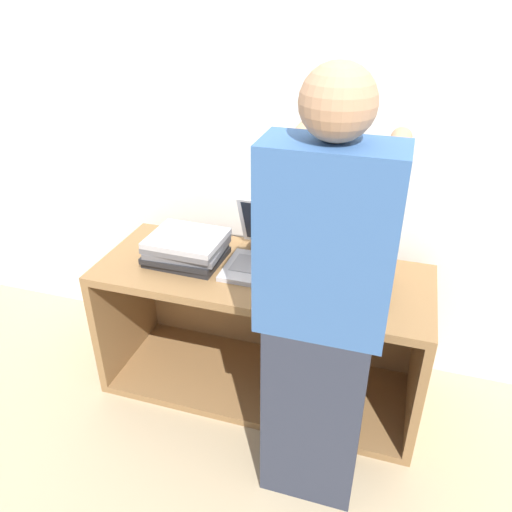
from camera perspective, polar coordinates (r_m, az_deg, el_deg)
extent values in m
plane|color=tan|center=(2.31, -1.50, -18.88)|extent=(12.00, 12.00, 0.00)
cube|color=silver|center=(2.23, 3.66, 15.73)|extent=(8.00, 0.05, 2.40)
cube|color=olive|center=(2.11, 0.66, -2.21)|extent=(1.42, 0.55, 0.04)
cube|color=olive|center=(2.48, 0.58, -14.07)|extent=(1.42, 0.55, 0.04)
cube|color=olive|center=(2.53, -14.59, -5.48)|extent=(0.04, 0.55, 0.56)
cube|color=olive|center=(2.23, 18.18, -11.43)|extent=(0.04, 0.55, 0.56)
cube|color=olive|center=(2.49, 2.33, -5.12)|extent=(1.34, 0.04, 0.56)
cube|color=#B7B7BC|center=(2.10, 0.67, -1.56)|extent=(0.31, 0.26, 0.02)
cube|color=gray|center=(2.10, 0.75, -1.15)|extent=(0.26, 0.14, 0.00)
cube|color=#B7B7BC|center=(2.19, 2.07, 3.69)|extent=(0.31, 0.11, 0.24)
cube|color=black|center=(2.19, 2.04, 3.69)|extent=(0.27, 0.09, 0.21)
cube|color=#232326|center=(2.21, -7.87, -0.12)|extent=(0.32, 0.27, 0.02)
cube|color=#232326|center=(2.19, -8.10, 0.35)|extent=(0.31, 0.26, 0.02)
cube|color=slate|center=(2.18, -7.80, 0.97)|extent=(0.32, 0.27, 0.02)
cube|color=slate|center=(2.16, -7.96, 1.46)|extent=(0.32, 0.27, 0.02)
cube|color=#B7B7BC|center=(2.15, -7.93, 2.03)|extent=(0.32, 0.27, 0.02)
cube|color=#232326|center=(2.04, 9.90, -2.90)|extent=(0.32, 0.27, 0.02)
cube|color=gray|center=(2.03, 10.23, -2.35)|extent=(0.32, 0.27, 0.02)
cube|color=#B7B7BC|center=(2.02, 9.87, -1.74)|extent=(0.31, 0.26, 0.02)
cube|color=#232326|center=(2.01, 9.85, -1.09)|extent=(0.32, 0.27, 0.02)
cube|color=#232326|center=(2.00, 10.30, -0.48)|extent=(0.32, 0.27, 0.02)
cube|color=#2D3342|center=(1.87, 6.62, -16.96)|extent=(0.34, 0.20, 0.75)
cube|color=#38609E|center=(1.46, 8.11, 1.55)|extent=(0.40, 0.20, 0.59)
sphere|color=tan|center=(1.33, 9.36, 16.94)|extent=(0.20, 0.20, 0.20)
cylinder|color=tan|center=(1.65, 4.67, 12.80)|extent=(0.07, 0.32, 0.07)
cylinder|color=tan|center=(1.62, 16.00, 11.40)|extent=(0.07, 0.32, 0.07)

